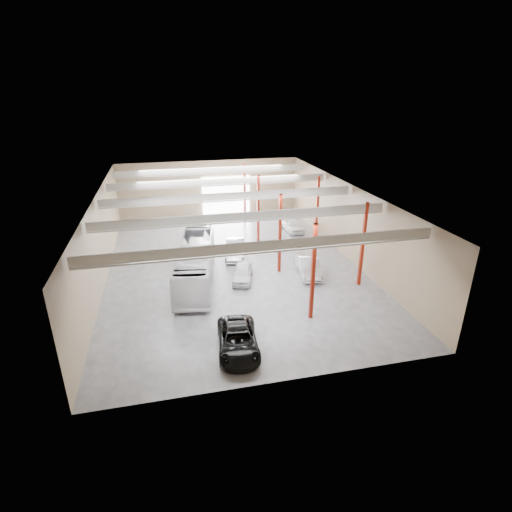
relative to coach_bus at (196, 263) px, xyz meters
name	(u,v)px	position (x,y,z in m)	size (l,w,h in m)	color
depot_shell	(232,212)	(3.63, 2.78, 3.35)	(22.12, 32.12, 7.06)	#504F55
coach_bus	(196,263)	(0.00, 0.00, 0.00)	(2.72, 11.64, 3.24)	silver
black_sedan	(238,340)	(1.58, -10.33, -0.89)	(2.42, 5.25, 1.46)	black
car_row_a	(243,273)	(3.82, -0.71, -0.95)	(1.57, 3.91, 1.33)	white
car_row_b	(235,249)	(4.13, 4.49, -0.81)	(1.71, 4.91, 1.62)	#B3B3B9
car_row_c	(201,229)	(1.50, 11.29, -0.88)	(2.08, 5.11, 1.48)	slate
car_right_near	(309,266)	(9.63, -0.88, -0.85)	(1.63, 4.66, 1.54)	silver
car_right_far	(292,224)	(11.80, 10.57, -0.88)	(1.76, 4.37, 1.49)	silver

